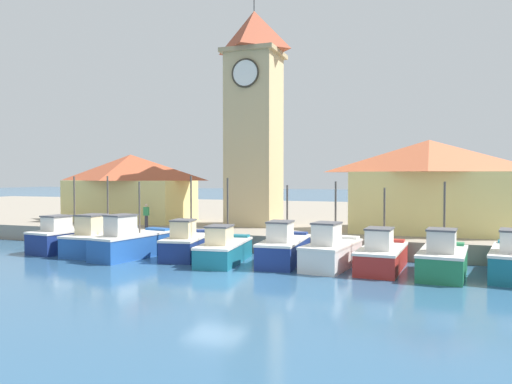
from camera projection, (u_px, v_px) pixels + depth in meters
ground_plane at (216, 279)px, 21.75m from camera, size 300.00×300.00×0.00m
quay_wharf at (334, 218)px, 47.48m from camera, size 120.00×40.00×1.03m
fishing_boat_far_left at (67, 238)px, 29.80m from camera, size 2.59×4.75×4.47m
fishing_boat_left_outer at (101, 240)px, 28.99m from camera, size 2.03×5.15×4.50m
fishing_boat_left_inner at (131, 243)px, 27.37m from camera, size 2.61×5.18×4.18m
fishing_boat_mid_left at (188, 244)px, 27.43m from camera, size 2.46×4.81×4.50m
fishing_boat_center at (224, 249)px, 25.84m from camera, size 2.39×5.17×4.39m
fishing_boat_mid_right at (284, 248)px, 25.60m from camera, size 2.08×5.23×4.01m
fishing_boat_right_inner at (331, 252)px, 24.42m from camera, size 2.43×4.83×4.22m
fishing_boat_right_outer at (382, 255)px, 23.78m from camera, size 2.17×5.07×3.92m
fishing_boat_far_right at (443, 259)px, 22.29m from camera, size 2.34×4.54×4.23m
clock_tower at (254, 113)px, 34.83m from camera, size 3.81×3.81×16.54m
warehouse_left at (131, 187)px, 38.42m from camera, size 9.38×5.51×5.11m
warehouse_right at (429, 185)px, 30.93m from camera, size 9.41×6.39×5.70m
dock_worker_near_tower at (146, 216)px, 32.92m from camera, size 0.34×0.22×1.62m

